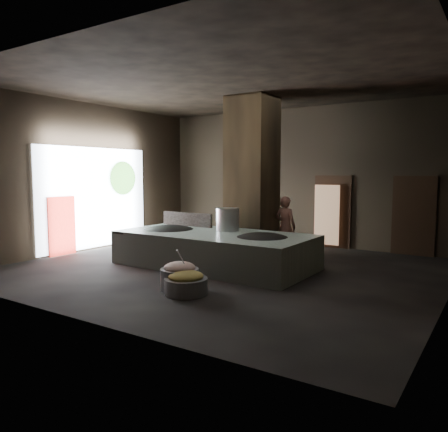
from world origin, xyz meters
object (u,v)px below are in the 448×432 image
Objects in this scene: wok_left at (169,233)px; cook at (285,227)px; wok_right at (262,241)px; veg_basin at (186,286)px; stock_pot at (227,220)px; hearth_platform at (214,250)px; meat_basin at (180,279)px.

wok_left is 0.91× the size of cook.
cook is at bearing 100.53° from wok_right.
wok_left is at bearing 135.86° from veg_basin.
stock_pot reaches higher than wok_left.
wok_right is 2.25× the size of stock_pot.
hearth_platform is 2.88× the size of cook.
cook is (2.40, 2.23, 0.11)m from wok_left.
wok_left reaches higher than meat_basin.
wok_right is at bearing -21.04° from stock_pot.
cook reaches higher than hearth_platform.
meat_basin is at bearing -77.44° from stock_pot.
cook is at bearing 42.85° from wok_left.
wok_right reaches higher than meat_basin.
hearth_platform is 3.17× the size of wok_left.
wok_left is 1.07× the size of wok_right.
wok_right reaches higher than hearth_platform.
veg_basin is 0.36m from meat_basin.
stock_pot reaches higher than wok_right.
stock_pot is 1.88m from cook.
wok_right is 0.84× the size of cook.
meat_basin is (2.12, -2.17, -0.53)m from wok_left.
cook is at bearing 60.99° from stock_pot.
meat_basin is at bearing -72.67° from hearth_platform.
hearth_platform is 2.42m from cook.
hearth_platform is 2.60m from veg_basin.
wok_left is 1.98× the size of meat_basin.
veg_basin is 1.09× the size of meat_basin.
wok_right reaches higher than veg_basin.
veg_basin is at bearing -30.40° from meat_basin.
stock_pot is at bearing 85.41° from hearth_platform.
stock_pot reaches higher than veg_basin.
hearth_platform is 1.49m from wok_left.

